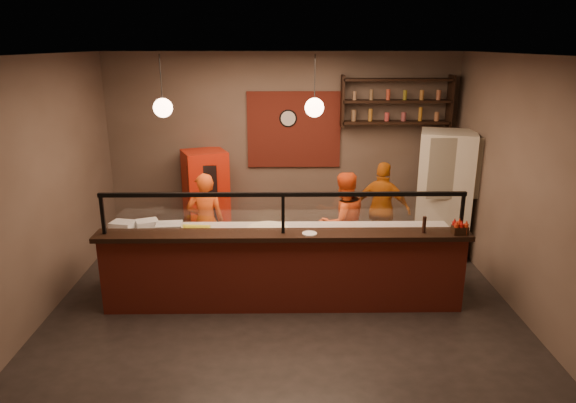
{
  "coord_description": "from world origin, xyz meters",
  "views": [
    {
      "loc": [
        -0.02,
        -6.3,
        3.33
      ],
      "look_at": [
        0.07,
        0.3,
        1.28
      ],
      "focal_mm": 32.0,
      "sensor_mm": 36.0,
      "label": 1
    }
  ],
  "objects_px": {
    "pepper_mill": "(424,225)",
    "cook_mid": "(343,223)",
    "condiment_caddy": "(460,230)",
    "cook_right": "(383,209)",
    "cook_left": "(206,222)",
    "fridge": "(444,194)",
    "red_cooler": "(206,197)",
    "pizza_dough": "(268,228)",
    "wall_clock": "(288,118)"
  },
  "relations": [
    {
      "from": "fridge",
      "to": "pepper_mill",
      "type": "distance_m",
      "value": 2.1
    },
    {
      "from": "cook_left",
      "to": "pepper_mill",
      "type": "xyz_separation_m",
      "value": [
        2.92,
        -1.31,
        0.41
      ]
    },
    {
      "from": "wall_clock",
      "to": "cook_left",
      "type": "xyz_separation_m",
      "value": [
        -1.26,
        -1.47,
        -1.35
      ]
    },
    {
      "from": "cook_left",
      "to": "cook_mid",
      "type": "height_order",
      "value": "cook_mid"
    },
    {
      "from": "pepper_mill",
      "to": "cook_mid",
      "type": "bearing_deg",
      "value": 126.04
    },
    {
      "from": "wall_clock",
      "to": "cook_right",
      "type": "relative_size",
      "value": 0.19
    },
    {
      "from": "cook_mid",
      "to": "pepper_mill",
      "type": "xyz_separation_m",
      "value": [
        0.86,
        -1.19,
        0.39
      ]
    },
    {
      "from": "pepper_mill",
      "to": "condiment_caddy",
      "type": "bearing_deg",
      "value": -5.32
    },
    {
      "from": "pizza_dough",
      "to": "cook_left",
      "type": "bearing_deg",
      "value": 143.57
    },
    {
      "from": "cook_mid",
      "to": "red_cooler",
      "type": "xyz_separation_m",
      "value": [
        -2.21,
        1.28,
        0.03
      ]
    },
    {
      "from": "fridge",
      "to": "pepper_mill",
      "type": "bearing_deg",
      "value": -97.73
    },
    {
      "from": "fridge",
      "to": "red_cooler",
      "type": "bearing_deg",
      "value": -171.99
    },
    {
      "from": "wall_clock",
      "to": "fridge",
      "type": "height_order",
      "value": "wall_clock"
    },
    {
      "from": "wall_clock",
      "to": "fridge",
      "type": "relative_size",
      "value": 0.15
    },
    {
      "from": "wall_clock",
      "to": "fridge",
      "type": "bearing_deg",
      "value": -19.0
    },
    {
      "from": "cook_right",
      "to": "fridge",
      "type": "height_order",
      "value": "fridge"
    },
    {
      "from": "pepper_mill",
      "to": "cook_right",
      "type": "bearing_deg",
      "value": 94.68
    },
    {
      "from": "pepper_mill",
      "to": "wall_clock",
      "type": "bearing_deg",
      "value": 120.78
    },
    {
      "from": "red_cooler",
      "to": "pizza_dough",
      "type": "distance_m",
      "value": 2.17
    },
    {
      "from": "pizza_dough",
      "to": "cook_right",
      "type": "bearing_deg",
      "value": 34.08
    },
    {
      "from": "cook_left",
      "to": "pizza_dough",
      "type": "relative_size",
      "value": 2.64
    },
    {
      "from": "cook_right",
      "to": "pizza_dough",
      "type": "xyz_separation_m",
      "value": [
        -1.81,
        -1.23,
        0.14
      ]
    },
    {
      "from": "cook_mid",
      "to": "wall_clock",
      "type": "bearing_deg",
      "value": -85.59
    },
    {
      "from": "fridge",
      "to": "red_cooler",
      "type": "relative_size",
      "value": 1.25
    },
    {
      "from": "cook_mid",
      "to": "condiment_caddy",
      "type": "distance_m",
      "value": 1.82
    },
    {
      "from": "cook_left",
      "to": "condiment_caddy",
      "type": "xyz_separation_m",
      "value": [
        3.35,
        -1.35,
        0.36
      ]
    },
    {
      "from": "cook_mid",
      "to": "red_cooler",
      "type": "relative_size",
      "value": 0.96
    },
    {
      "from": "cook_right",
      "to": "cook_left",
      "type": "bearing_deg",
      "value": 35.49
    },
    {
      "from": "wall_clock",
      "to": "cook_right",
      "type": "height_order",
      "value": "wall_clock"
    },
    {
      "from": "wall_clock",
      "to": "cook_left",
      "type": "relative_size",
      "value": 0.2
    },
    {
      "from": "cook_left",
      "to": "condiment_caddy",
      "type": "height_order",
      "value": "cook_left"
    },
    {
      "from": "cook_left",
      "to": "pepper_mill",
      "type": "distance_m",
      "value": 3.22
    },
    {
      "from": "fridge",
      "to": "cook_mid",
      "type": "bearing_deg",
      "value": -140.8
    },
    {
      "from": "pizza_dough",
      "to": "pepper_mill",
      "type": "bearing_deg",
      "value": -17.11
    },
    {
      "from": "cook_mid",
      "to": "fridge",
      "type": "bearing_deg",
      "value": -178.85
    },
    {
      "from": "condiment_caddy",
      "to": "cook_left",
      "type": "bearing_deg",
      "value": 158.1
    },
    {
      "from": "red_cooler",
      "to": "condiment_caddy",
      "type": "xyz_separation_m",
      "value": [
        3.51,
        -2.51,
        0.31
      ]
    },
    {
      "from": "cook_left",
      "to": "cook_mid",
      "type": "xyz_separation_m",
      "value": [
        2.05,
        -0.12,
        0.02
      ]
    },
    {
      "from": "fridge",
      "to": "condiment_caddy",
      "type": "relative_size",
      "value": 11.04
    },
    {
      "from": "cook_left",
      "to": "condiment_caddy",
      "type": "relative_size",
      "value": 8.29
    },
    {
      "from": "cook_mid",
      "to": "fridge",
      "type": "xyz_separation_m",
      "value": [
        1.71,
        0.73,
        0.23
      ]
    },
    {
      "from": "cook_right",
      "to": "pizza_dough",
      "type": "height_order",
      "value": "cook_right"
    },
    {
      "from": "cook_left",
      "to": "red_cooler",
      "type": "height_order",
      "value": "red_cooler"
    },
    {
      "from": "condiment_caddy",
      "to": "wall_clock",
      "type": "bearing_deg",
      "value": 126.57
    },
    {
      "from": "wall_clock",
      "to": "red_cooler",
      "type": "distance_m",
      "value": 1.94
    },
    {
      "from": "condiment_caddy",
      "to": "cook_right",
      "type": "bearing_deg",
      "value": 107.41
    },
    {
      "from": "cook_right",
      "to": "pepper_mill",
      "type": "xyz_separation_m",
      "value": [
        0.15,
        -1.83,
        0.4
      ]
    },
    {
      "from": "cook_mid",
      "to": "pepper_mill",
      "type": "bearing_deg",
      "value": 104.01
    },
    {
      "from": "fridge",
      "to": "red_cooler",
      "type": "distance_m",
      "value": 3.96
    },
    {
      "from": "cook_right",
      "to": "pizza_dough",
      "type": "relative_size",
      "value": 2.7
    }
  ]
}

